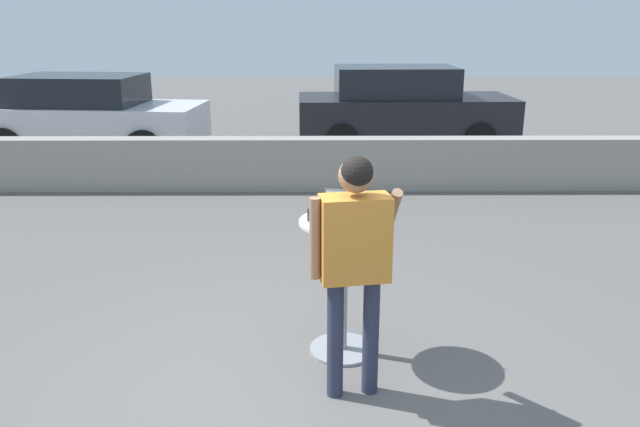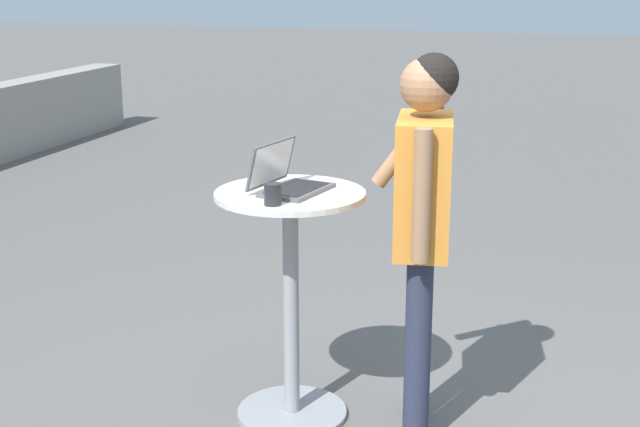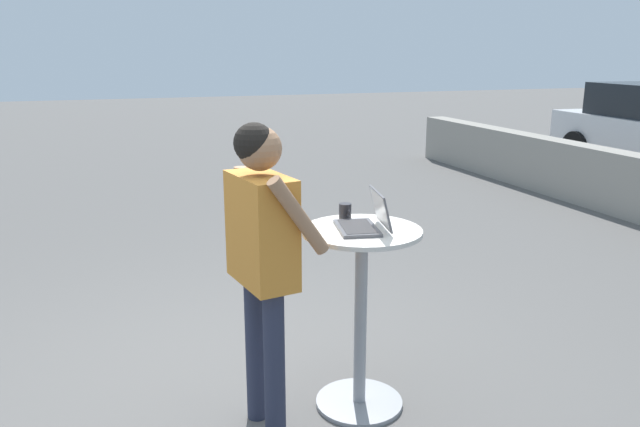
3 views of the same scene
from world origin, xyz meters
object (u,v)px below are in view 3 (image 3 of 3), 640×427
at_px(standing_person, 262,242).
at_px(coffee_mug, 345,211).
at_px(laptop, 365,221).
at_px(cafe_table, 361,303).

bearing_deg(standing_person, coffee_mug, 115.81).
xyz_separation_m(laptop, standing_person, (0.03, -0.58, -0.05)).
distance_m(cafe_table, coffee_mug, 0.52).
height_order(cafe_table, coffee_mug, coffee_mug).
bearing_deg(cafe_table, standing_person, -85.60).
relative_size(coffee_mug, standing_person, 0.06).
bearing_deg(standing_person, cafe_table, 94.40).
distance_m(coffee_mug, standing_person, 0.63).
bearing_deg(coffee_mug, cafe_table, 1.74).
bearing_deg(laptop, cafe_table, -121.73).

